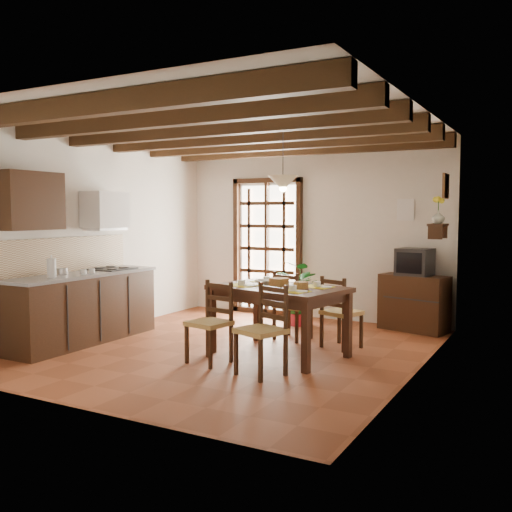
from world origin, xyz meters
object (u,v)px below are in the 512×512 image
Objects in this scene: potted_plant at (301,288)px; kitchen_counter at (83,307)px; chair_far_right at (341,326)px; crt_tv at (415,262)px; pendant_lamp at (283,182)px; chair_near_right at (262,347)px; sideboard at (414,303)px; dining_table at (279,295)px; chair_far_left at (292,318)px; chair_near_left at (210,338)px.

kitchen_counter is at bearing -130.14° from potted_plant.
crt_tv is at bearing -90.34° from chair_far_right.
kitchen_counter is 4.65m from crt_tv.
potted_plant is at bearing 49.86° from kitchen_counter.
potted_plant is at bearing 106.99° from pendant_lamp.
chair_near_right reaches higher than sideboard.
potted_plant is at bearing 117.77° from dining_table.
pendant_lamp is at bearing 15.68° from kitchen_counter.
kitchen_counter is 3.12m from pendant_lamp.
chair_near_right is at bearing -63.86° from dining_table.
kitchen_counter is 2.78m from chair_far_left.
chair_far_left is 1.77× the size of crt_tv.
chair_far_left is at bearing 123.38° from chair_near_right.
pendant_lamp reaches higher than kitchen_counter.
crt_tv is at bearing -124.34° from chair_far_left.
chair_near_left is 0.97× the size of sideboard.
potted_plant reaches higher than chair_far_left.
kitchen_counter is 1.08× the size of potted_plant.
chair_far_left is 0.76m from chair_far_right.
dining_table is at bearing 13.59° from kitchen_counter.
dining_table is at bearing -107.53° from crt_tv.
sideboard is 1.84× the size of crt_tv.
sideboard is at bearing 37.63° from kitchen_counter.
kitchen_counter is 3.37m from chair_far_right.
pendant_lamp is at bearing 66.06° from chair_near_left.
chair_near_right is 1.57m from chair_far_right.
dining_table is 1.86× the size of chair_far_right.
crt_tv reaches higher than dining_table.
crt_tv is at bearing 37.57° from kitchen_counter.
pendant_lamp reaches higher than chair_near_left.
sideboard is at bearing 70.75° from chair_near_left.
chair_far_left reaches higher than dining_table.
crt_tv reaches higher than chair_near_right.
pendant_lamp reaches higher than chair_near_right.
chair_near_right is at bearing -91.74° from sideboard.
kitchen_counter is 1.32× the size of dining_table.
sideboard is 2.90m from pendant_lamp.
dining_table is 0.97m from chair_near_right.
chair_far_right is (3.10, 1.31, -0.19)m from kitchen_counter.
chair_near_left is at bearing 72.46° from chair_far_right.
chair_near_right reaches higher than chair_far_left.
potted_plant is (-0.74, 2.65, 0.27)m from chair_near_right.
potted_plant is (2.05, 2.43, 0.10)m from kitchen_counter.
potted_plant is at bearing 99.82° from chair_near_left.
dining_table is 2.47m from crt_tv.
dining_table is 1.85× the size of chair_far_left.
chair_far_left reaches higher than chair_far_right.
chair_near_left reaches higher than chair_far_right.
kitchen_counter is 2.66× the size of pendant_lamp.
chair_near_left reaches higher than chair_far_left.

